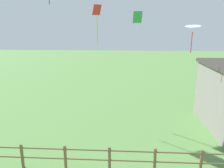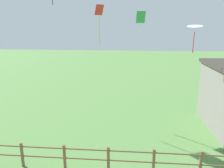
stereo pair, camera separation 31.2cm
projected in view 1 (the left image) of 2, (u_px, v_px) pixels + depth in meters
name	position (u px, v px, depth m)	size (l,w,h in m)	color
wooden_fence	(110.00, 157.00, 10.20)	(21.17, 0.14, 1.26)	brown
kite_red_diamond	(97.00, 17.00, 16.33)	(0.75, 0.69, 2.90)	red
kite_green_diamond	(137.00, 19.00, 20.73)	(0.90, 0.61, 2.44)	green
kite_white_delta	(193.00, 26.00, 13.11)	(1.22, 1.22, 1.75)	white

